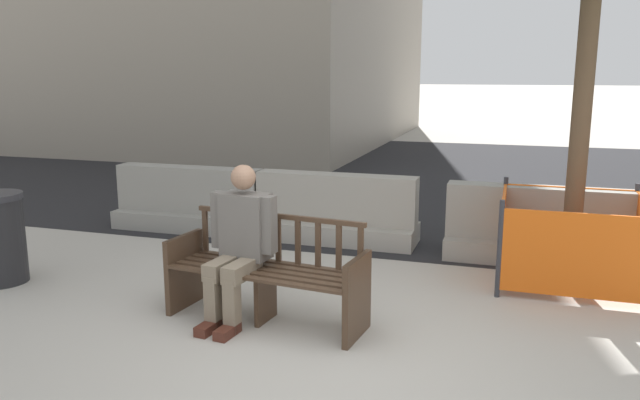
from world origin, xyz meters
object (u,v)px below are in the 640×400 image
at_px(street_bench, 267,275).
at_px(jersey_barrier_right, 538,231).
at_px(seated_person, 240,240).
at_px(jersey_barrier_left, 189,204).
at_px(construction_fence, 571,237).
at_px(jersey_barrier_centre, 336,214).

relative_size(street_bench, jersey_barrier_right, 0.87).
distance_m(street_bench, jersey_barrier_right, 3.31).
bearing_deg(seated_person, jersey_barrier_left, 126.81).
xyz_separation_m(street_bench, jersey_barrier_right, (2.21, 2.47, -0.06)).
bearing_deg(jersey_barrier_right, street_bench, -131.82).
bearing_deg(construction_fence, jersey_barrier_right, 114.02).
distance_m(street_bench, seated_person, 0.37).
distance_m(jersey_barrier_right, construction_fence, 0.71).
bearing_deg(jersey_barrier_centre, street_bench, -86.51).
bearing_deg(seated_person, construction_fence, 34.37).
relative_size(street_bench, seated_person, 1.32).
height_order(seated_person, jersey_barrier_left, seated_person).
distance_m(street_bench, construction_fence, 3.09).
xyz_separation_m(street_bench, jersey_barrier_left, (-2.19, 2.59, -0.06)).
height_order(street_bench, jersey_barrier_centre, street_bench).
bearing_deg(construction_fence, street_bench, -143.77).
relative_size(seated_person, construction_fence, 0.96).
relative_size(street_bench, jersey_barrier_left, 0.87).
height_order(seated_person, jersey_barrier_right, seated_person).
height_order(seated_person, construction_fence, seated_person).
bearing_deg(street_bench, jersey_barrier_centre, 93.49).
relative_size(jersey_barrier_centre, jersey_barrier_right, 1.00).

